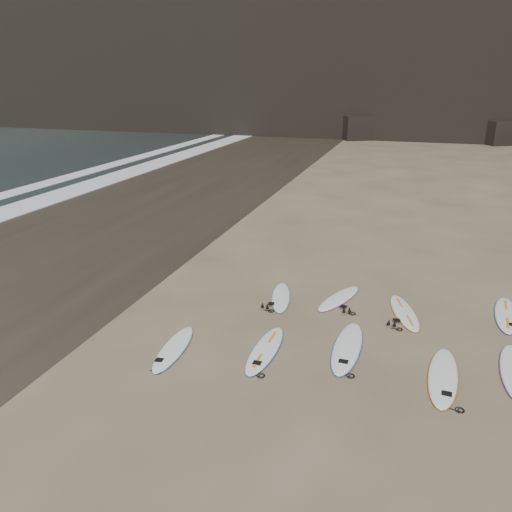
% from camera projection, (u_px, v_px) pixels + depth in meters
% --- Properties ---
extents(ground, '(240.00, 240.00, 0.00)m').
position_uv_depth(ground, '(371.00, 355.00, 12.07)').
color(ground, '#897559').
rests_on(ground, ground).
extents(wet_sand, '(12.00, 200.00, 0.01)m').
position_uv_depth(wet_sand, '(124.00, 212.00, 24.75)').
color(wet_sand, '#383026').
rests_on(wet_sand, ground).
extents(foam_near, '(2.20, 200.00, 0.05)m').
position_uv_depth(foam_near, '(33.00, 204.00, 26.32)').
color(foam_near, white).
rests_on(foam_near, ground).
extents(surfboard_0, '(0.75, 2.35, 0.08)m').
position_uv_depth(surfboard_0, '(174.00, 348.00, 12.29)').
color(surfboard_0, white).
rests_on(surfboard_0, ground).
extents(surfboard_1, '(0.62, 2.45, 0.09)m').
position_uv_depth(surfboard_1, '(265.00, 350.00, 12.22)').
color(surfboard_1, white).
rests_on(surfboard_1, ground).
extents(surfboard_2, '(0.68, 2.70, 0.10)m').
position_uv_depth(surfboard_2, '(347.00, 347.00, 12.32)').
color(surfboard_2, white).
rests_on(surfboard_2, ground).
extents(surfboard_3, '(0.78, 2.61, 0.09)m').
position_uv_depth(surfboard_3, '(443.00, 376.00, 11.13)').
color(surfboard_3, white).
rests_on(surfboard_3, ground).
extents(surfboard_5, '(1.01, 2.27, 0.08)m').
position_uv_depth(surfboard_5, '(281.00, 297.00, 15.16)').
color(surfboard_5, white).
rests_on(surfboard_5, ground).
extents(surfboard_6, '(1.30, 2.34, 0.08)m').
position_uv_depth(surfboard_6, '(339.00, 298.00, 15.07)').
color(surfboard_6, white).
rests_on(surfboard_6, ground).
extents(surfboard_7, '(1.20, 2.41, 0.08)m').
position_uv_depth(surfboard_7, '(404.00, 312.00, 14.16)').
color(surfboard_7, white).
rests_on(surfboard_7, ground).
extents(surfboard_8, '(0.81, 2.52, 0.09)m').
position_uv_depth(surfboard_8, '(506.00, 315.00, 14.01)').
color(surfboard_8, white).
rests_on(surfboard_8, ground).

